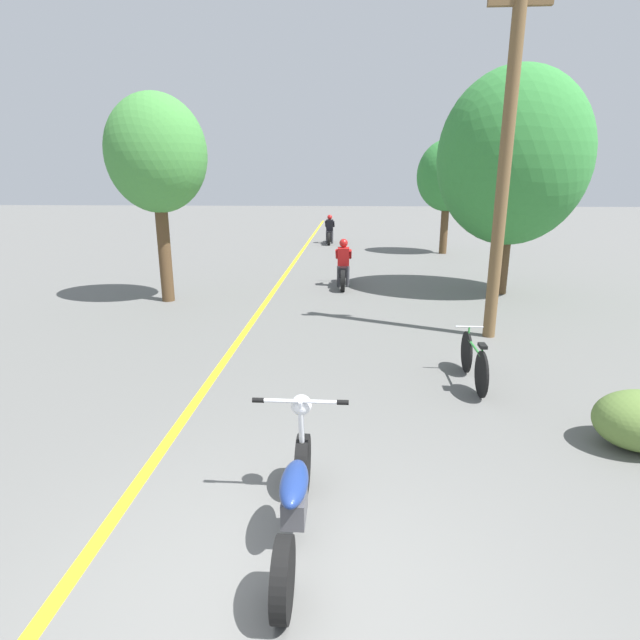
% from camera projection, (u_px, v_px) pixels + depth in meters
% --- Properties ---
extents(ground_plane, '(120.00, 120.00, 0.00)m').
position_uv_depth(ground_plane, '(279.00, 609.00, 3.69)').
color(ground_plane, '#60605E').
extents(lane_stripe_center, '(0.14, 48.00, 0.01)m').
position_uv_depth(lane_stripe_center, '(282.00, 279.00, 16.03)').
color(lane_stripe_center, yellow).
rests_on(lane_stripe_center, ground).
extents(utility_pole, '(1.10, 0.24, 6.61)m').
position_uv_depth(utility_pole, '(505.00, 162.00, 9.24)').
color(utility_pole, brown).
rests_on(utility_pole, ground).
extents(roadside_tree_right_near, '(3.93, 3.54, 5.89)m').
position_uv_depth(roadside_tree_right_near, '(513.00, 158.00, 13.03)').
color(roadside_tree_right_near, '#513A23').
rests_on(roadside_tree_right_near, ground).
extents(roadside_tree_right_far, '(2.55, 2.29, 4.72)m').
position_uv_depth(roadside_tree_right_far, '(448.00, 176.00, 20.78)').
color(roadside_tree_right_far, '#513A23').
rests_on(roadside_tree_right_far, ground).
extents(roadside_tree_left, '(2.46, 2.22, 5.11)m').
position_uv_depth(roadside_tree_left, '(157.00, 155.00, 12.17)').
color(roadside_tree_left, '#513A23').
rests_on(roadside_tree_left, ground).
extents(motorcycle_foreground, '(0.91, 2.11, 1.09)m').
position_uv_depth(motorcycle_foreground, '(295.00, 496.00, 4.34)').
color(motorcycle_foreground, black).
rests_on(motorcycle_foreground, ground).
extents(motorcycle_rider_lead, '(0.50, 1.98, 1.42)m').
position_uv_depth(motorcycle_rider_lead, '(343.00, 269.00, 14.76)').
color(motorcycle_rider_lead, black).
rests_on(motorcycle_rider_lead, ground).
extents(motorcycle_rider_far, '(0.50, 2.09, 1.42)m').
position_uv_depth(motorcycle_rider_far, '(330.00, 233.00, 24.92)').
color(motorcycle_rider_far, black).
rests_on(motorcycle_rider_far, ground).
extents(bicycle_parked, '(0.44, 1.67, 0.80)m').
position_uv_depth(bicycle_parked, '(474.00, 361.00, 7.70)').
color(bicycle_parked, black).
rests_on(bicycle_parked, ground).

